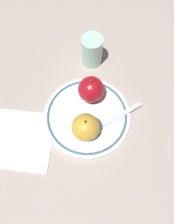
{
  "coord_description": "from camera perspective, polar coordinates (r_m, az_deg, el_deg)",
  "views": [
    {
      "loc": [
        0.2,
        0.04,
        0.55
      ],
      "look_at": [
        -0.01,
        -0.01,
        0.03
      ],
      "focal_mm": 35.0,
      "sensor_mm": 36.0,
      "label": 1
    }
  ],
  "objects": [
    {
      "name": "ground_plane",
      "position": [
        0.58,
        0.34,
        -2.74
      ],
      "size": [
        2.0,
        2.0,
        0.0
      ],
      "primitive_type": "plane",
      "color": "#B3A198"
    },
    {
      "name": "plate",
      "position": [
        0.58,
        0.0,
        -1.04
      ],
      "size": [
        0.23,
        0.23,
        0.01
      ],
      "color": "white",
      "rests_on": "ground_plane"
    },
    {
      "name": "apple_second_whole",
      "position": [
        0.57,
        1.06,
        5.91
      ],
      "size": [
        0.07,
        0.07,
        0.08
      ],
      "color": "#B6101C",
      "rests_on": "plate"
    },
    {
      "name": "drinking_glass",
      "position": [
        0.64,
        1.27,
        15.67
      ],
      "size": [
        0.06,
        0.06,
        0.09
      ],
      "primitive_type": "cylinder",
      "color": "#B7EDD3",
      "rests_on": "ground_plane"
    },
    {
      "name": "fork",
      "position": [
        0.57,
        6.98,
        -1.89
      ],
      "size": [
        0.14,
        0.15,
        0.0
      ],
      "rotation": [
        0.0,
        0.0,
        5.49
      ],
      "color": "silver",
      "rests_on": "plate"
    },
    {
      "name": "apple_red_whole",
      "position": [
        0.53,
        -0.34,
        -4.04
      ],
      "size": [
        0.07,
        0.07,
        0.08
      ],
      "color": "gold",
      "rests_on": "plate"
    },
    {
      "name": "napkin_folded",
      "position": [
        0.59,
        -16.68,
        -6.85
      ],
      "size": [
        0.17,
        0.18,
        0.01
      ],
      "primitive_type": "cube",
      "rotation": [
        0.0,
        0.0,
        0.11
      ],
      "color": "white",
      "rests_on": "ground_plane"
    }
  ]
}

